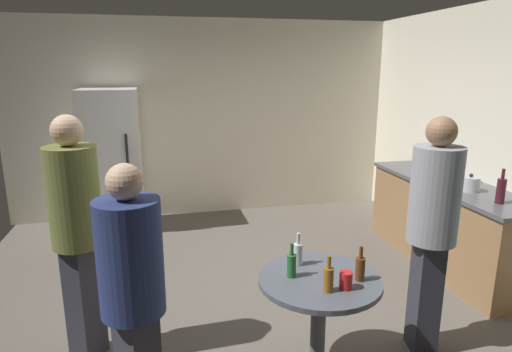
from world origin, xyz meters
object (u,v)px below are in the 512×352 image
Objects in this scene: person_in_olive_shirt at (76,222)px; person_in_gray_shirt at (433,219)px; beer_bottle_brown at (360,268)px; person_in_navy_shirt at (132,287)px; kettle at (470,184)px; refrigerator at (112,161)px; beer_bottle_on_counter at (458,176)px; beer_bottle_amber at (328,278)px; plastic_cup_red at (346,280)px; foreground_table at (319,292)px; beer_bottle_green at (291,265)px; wine_bottle_on_counter at (501,190)px; beer_bottle_clear at (298,253)px.

person_in_olive_shirt is 2.46m from person_in_gray_shirt.
person_in_navy_shirt is at bearing -173.21° from beer_bottle_brown.
refrigerator is at bearing 147.59° from kettle.
person_in_gray_shirt is (-1.10, -1.20, 0.04)m from beer_bottle_on_counter.
beer_bottle_on_counter is 2.49m from beer_bottle_amber.
person_in_olive_shirt is (-3.46, -0.50, 0.07)m from kettle.
kettle is (3.48, -2.21, 0.07)m from refrigerator.
beer_bottle_on_counter is 0.14× the size of person_in_navy_shirt.
plastic_cup_red is at bearing -64.15° from refrigerator.
beer_bottle_on_counter is 2.24m from beer_bottle_brown.
beer_bottle_green reaches higher than foreground_table.
refrigerator reaches higher than plastic_cup_red.
beer_bottle_on_counter is 1.00× the size of beer_bottle_amber.
wine_bottle_on_counter is 1.35× the size of beer_bottle_brown.
foreground_table is at bearing -70.01° from beer_bottle_clear.
beer_bottle_brown reaches higher than foreground_table.
beer_bottle_amber is (-1.98, -1.50, -0.17)m from beer_bottle_on_counter.
person_in_olive_shirt is at bearing 80.65° from person_in_navy_shirt.
plastic_cup_red is at bearing 9.99° from person_in_olive_shirt.
beer_bottle_amber is at bearing -156.11° from wine_bottle_on_counter.
beer_bottle_amber is (-1.93, -1.24, -0.15)m from kettle.
refrigerator reaches higher than kettle.
beer_bottle_brown is (-1.67, -0.76, -0.20)m from wine_bottle_on_counter.
plastic_cup_red is 0.07× the size of person_in_navy_shirt.
wine_bottle_on_counter is at bearing -91.19° from kettle.
beer_bottle_brown is at bearing 13.93° from person_in_olive_shirt.
beer_bottle_amber is at bearing 29.98° from person_in_gray_shirt.
beer_bottle_clear is 1.17m from person_in_navy_shirt.
wine_bottle_on_counter is at bearing 23.89° from beer_bottle_amber.
plastic_cup_red is 0.06× the size of person_in_gray_shirt.
kettle is 0.39m from wine_bottle_on_counter.
person_in_navy_shirt reaches higher than wine_bottle_on_counter.
beer_bottle_on_counter is 2.40m from plastic_cup_red.
person_in_navy_shirt reaches higher than plastic_cup_red.
refrigerator reaches higher than wine_bottle_on_counter.
wine_bottle_on_counter is at bearing 16.53° from beer_bottle_green.
beer_bottle_amber is 1.14m from person_in_navy_shirt.
person_in_navy_shirt reaches higher than beer_bottle_on_counter.
person_in_gray_shirt is (-1.04, -0.55, 0.01)m from wine_bottle_on_counter.
kettle is 3.50m from person_in_olive_shirt.
kettle reaches higher than beer_bottle_clear.
refrigerator is 3.65m from foreground_table.
kettle reaches higher than beer_bottle_brown.
beer_bottle_clear reaches higher than plastic_cup_red.
beer_bottle_clear is (1.49, -3.06, -0.08)m from refrigerator.
beer_bottle_brown is at bearing -43.92° from beer_bottle_clear.
beer_bottle_clear is 0.98m from person_in_gray_shirt.
person_in_gray_shirt is at bearing -132.42° from beer_bottle_on_counter.
beer_bottle_clear reaches higher than foreground_table.
beer_bottle_green is at bearing -120.56° from beer_bottle_clear.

